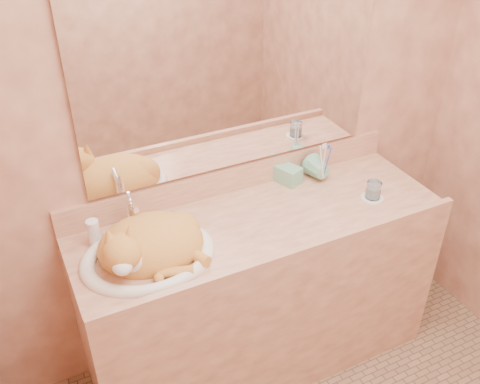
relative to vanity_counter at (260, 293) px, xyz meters
name	(u,v)px	position (x,y,z in m)	size (l,w,h in m)	color
wall_back	(233,108)	(0.00, 0.28, 0.82)	(2.40, 0.02, 2.50)	#9B5E46
vanity_counter	(260,293)	(0.00, 0.00, 0.00)	(1.60, 0.55, 0.85)	#A26348
mirror	(234,78)	(0.00, 0.26, 0.97)	(1.30, 0.02, 0.80)	white
sink_basin	(147,241)	(-0.50, -0.02, 0.50)	(0.51, 0.43, 0.16)	white
faucet	(131,213)	(-0.50, 0.18, 0.51)	(0.04, 0.12, 0.17)	white
cat	(148,243)	(-0.50, -0.02, 0.49)	(0.41, 0.34, 0.23)	#C67C2D
soap_dispenser	(299,170)	(0.27, 0.16, 0.52)	(0.08, 0.08, 0.18)	#76BC96
toothbrush_cup	(324,174)	(0.39, 0.13, 0.48)	(0.11, 0.11, 0.10)	#76BC96
toothbrushes	(325,160)	(0.39, 0.13, 0.55)	(0.03, 0.03, 0.21)	white
saucer	(372,198)	(0.52, -0.08, 0.43)	(0.10, 0.10, 0.01)	white
water_glass	(374,190)	(0.52, -0.08, 0.47)	(0.07, 0.07, 0.08)	silver
lotion_bottle	(94,233)	(-0.67, 0.14, 0.48)	(0.05, 0.05, 0.12)	white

